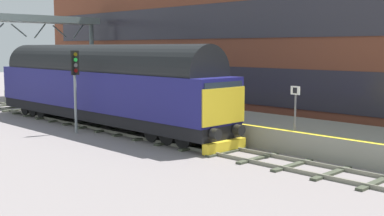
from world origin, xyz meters
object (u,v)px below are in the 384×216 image
Objects in this scene: diesel_locomotive at (99,84)px; waiting_passenger at (220,98)px; platform_number_sign at (295,101)px; signal_post_near at (75,80)px.

diesel_locomotive is 11.84× the size of waiting_passenger.
platform_number_sign is at bearing 163.79° from waiting_passenger.
diesel_locomotive is 2.22m from signal_post_near.
signal_post_near is 2.29× the size of platform_number_sign.
diesel_locomotive is 7.43m from waiting_passenger.
platform_number_sign is at bearing -70.45° from signal_post_near.
diesel_locomotive reaches higher than signal_post_near.
signal_post_near is at bearing 27.15° from waiting_passenger.
signal_post_near reaches higher than waiting_passenger.
diesel_locomotive is at bearing 99.03° from platform_number_sign.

